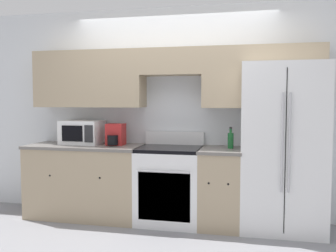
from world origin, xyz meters
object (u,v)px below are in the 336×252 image
(refrigerator, at_px, (282,147))
(bottle, at_px, (231,140))
(oven_range, at_px, (170,184))
(microwave, at_px, (82,132))

(refrigerator, bearing_deg, bottle, -178.62)
(bottle, bearing_deg, oven_range, -176.15)
(microwave, bearing_deg, refrigerator, -0.63)
(oven_range, xyz_separation_m, bottle, (0.70, 0.05, 0.54))
(oven_range, xyz_separation_m, microwave, (-1.15, 0.09, 0.59))
(bottle, bearing_deg, microwave, 178.74)
(refrigerator, bearing_deg, oven_range, -177.26)
(refrigerator, bearing_deg, microwave, 179.37)
(oven_range, distance_m, refrigerator, 1.36)
(oven_range, distance_m, microwave, 1.30)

